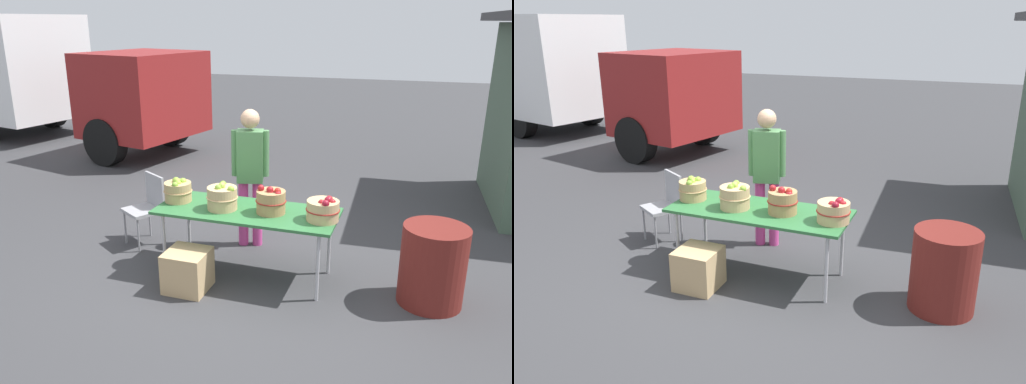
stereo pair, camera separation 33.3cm
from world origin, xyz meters
The scene contains 11 objects.
ground_plane centered at (0.00, 0.00, 0.00)m, with size 40.00×40.00×0.00m, color #38383A.
market_table centered at (0.00, 0.00, 0.71)m, with size 1.90×0.76×0.75m.
apple_basket_green_0 centered at (-0.81, 0.03, 0.87)m, with size 0.32×0.32×0.26m.
apple_basket_green_1 centered at (-0.25, -0.05, 0.88)m, with size 0.33×0.33×0.29m.
apple_basket_red_0 centered at (0.26, 0.00, 0.88)m, with size 0.32×0.32×0.29m.
apple_basket_red_1 centered at (0.81, -0.04, 0.86)m, with size 0.34×0.34×0.25m.
vendor_adult centered at (-0.22, 0.76, 0.98)m, with size 0.43×0.29×1.67m.
box_truck centered at (-7.18, 4.98, 1.49)m, with size 7.98×3.74×2.75m.
folding_chair centered at (-1.43, 0.41, 0.51)m, with size 0.55×0.55×0.86m.
trash_barrel centered at (1.88, 0.02, 0.40)m, with size 0.62×0.62×0.79m, color maroon.
produce_crate centered at (-0.47, -0.49, 0.21)m, with size 0.42×0.42×0.42m, color tan.
Camera 2 is at (1.98, -4.56, 2.63)m, focal length 35.63 mm.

